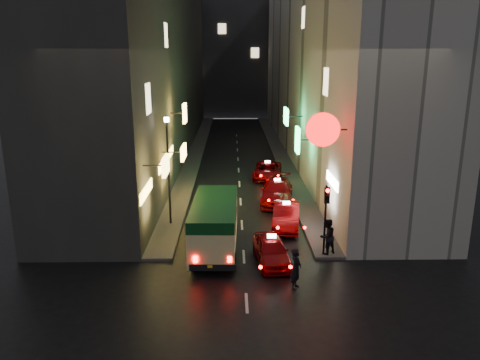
{
  "coord_description": "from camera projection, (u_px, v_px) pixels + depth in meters",
  "views": [
    {
      "loc": [
        -0.56,
        -13.01,
        9.75
      ],
      "look_at": [
        -0.11,
        13.0,
        2.75
      ],
      "focal_mm": 35.0,
      "sensor_mm": 36.0,
      "label": 1
    }
  ],
  "objects": [
    {
      "name": "traffic_light",
      "position": [
        326.0,
        205.0,
        22.65
      ],
      "size": [
        0.26,
        0.43,
        3.5
      ],
      "color": "black",
      "rests_on": "sidewalk_right"
    },
    {
      "name": "sidewalk_left",
      "position": [
        196.0,
        152.0,
        47.84
      ],
      "size": [
        1.5,
        52.0,
        0.15
      ],
      "primitive_type": "cube",
      "color": "#4B4845",
      "rests_on": "ground"
    },
    {
      "name": "taxi_far",
      "position": [
        267.0,
        169.0,
        37.92
      ],
      "size": [
        2.6,
        4.93,
        1.67
      ],
      "color": "#7F0408",
      "rests_on": "ground"
    },
    {
      "name": "taxi_third",
      "position": [
        277.0,
        190.0,
        31.74
      ],
      "size": [
        2.89,
        5.69,
        1.91
      ],
      "color": "#7F0408",
      "rests_on": "ground"
    },
    {
      "name": "taxi_second",
      "position": [
        286.0,
        214.0,
        27.12
      ],
      "size": [
        2.76,
        5.33,
        1.79
      ],
      "color": "#7F0408",
      "rests_on": "ground"
    },
    {
      "name": "sidewalk_right",
      "position": [
        279.0,
        152.0,
        47.98
      ],
      "size": [
        1.5,
        52.0,
        0.15
      ],
      "primitive_type": "cube",
      "color": "#4B4845",
      "rests_on": "ground"
    },
    {
      "name": "building_far",
      "position": [
        235.0,
        46.0,
        75.96
      ],
      "size": [
        30.0,
        10.0,
        22.0
      ],
      "primitive_type": "cube",
      "color": "#2F2F33",
      "rests_on": "ground"
    },
    {
      "name": "pedestrian_sidewalk",
      "position": [
        327.0,
        234.0,
        23.07
      ],
      "size": [
        0.9,
        0.79,
        2.04
      ],
      "primitive_type": "imported",
      "rotation": [
        0.0,
        0.0,
        3.63
      ],
      "color": "black",
      "rests_on": "sidewalk_right"
    },
    {
      "name": "building_right",
      "position": [
        319.0,
        62.0,
        45.72
      ],
      "size": [
        7.99,
        52.0,
        18.0
      ],
      "color": "beige",
      "rests_on": "ground"
    },
    {
      "name": "minibus",
      "position": [
        215.0,
        220.0,
        23.56
      ],
      "size": [
        2.34,
        6.22,
        2.65
      ],
      "color": "#E7E090",
      "rests_on": "ground"
    },
    {
      "name": "taxi_near",
      "position": [
        272.0,
        248.0,
        22.48
      ],
      "size": [
        2.38,
        4.84,
        1.65
      ],
      "color": "#7F0408",
      "rests_on": "ground"
    },
    {
      "name": "building_left",
      "position": [
        155.0,
        62.0,
        45.45
      ],
      "size": [
        7.46,
        52.0,
        18.0
      ],
      "color": "#34322F",
      "rests_on": "ground"
    },
    {
      "name": "lamp_post",
      "position": [
        168.0,
        164.0,
        26.61
      ],
      "size": [
        0.28,
        0.28,
        6.22
      ],
      "color": "black",
      "rests_on": "sidewalk_left"
    },
    {
      "name": "pedestrian_crossing",
      "position": [
        296.0,
        266.0,
        19.9
      ],
      "size": [
        0.67,
        0.8,
        2.07
      ],
      "primitive_type": "imported",
      "rotation": [
        0.0,
        0.0,
        1.16
      ],
      "color": "black",
      "rests_on": "ground"
    }
  ]
}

